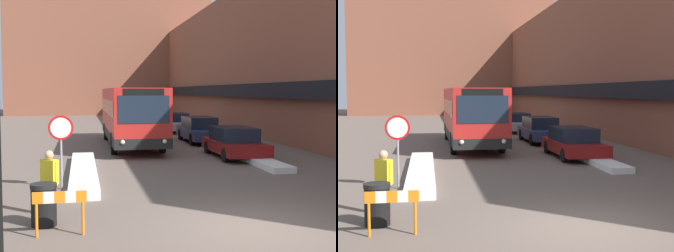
{
  "view_description": "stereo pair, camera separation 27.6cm",
  "coord_description": "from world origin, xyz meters",
  "views": [
    {
      "loc": [
        -3.64,
        -9.61,
        2.99
      ],
      "look_at": [
        -0.45,
        7.6,
        1.7
      ],
      "focal_mm": 50.0,
      "sensor_mm": 36.0,
      "label": 1
    },
    {
      "loc": [
        -3.37,
        -9.66,
        2.99
      ],
      "look_at": [
        -0.45,
        7.6,
        1.7
      ],
      "focal_mm": 50.0,
      "sensor_mm": 36.0,
      "label": 2
    }
  ],
  "objects": [
    {
      "name": "parked_car_back",
      "position": [
        3.2,
        24.47,
        0.7
      ],
      "size": [
        1.9,
        4.85,
        1.4
      ],
      "color": "#B7B7BC",
      "rests_on": "ground_plane"
    },
    {
      "name": "parked_car_front",
      "position": [
        3.2,
        10.72,
        0.69
      ],
      "size": [
        1.94,
        4.57,
        1.37
      ],
      "color": "maroon",
      "rests_on": "ground_plane"
    },
    {
      "name": "ground_plane",
      "position": [
        0.0,
        0.0,
        0.0
      ],
      "size": [
        160.0,
        160.0,
        0.0
      ],
      "primitive_type": "plane",
      "color": "#66564C"
    },
    {
      "name": "building_row_right",
      "position": [
        9.98,
        24.0,
        5.27
      ],
      "size": [
        5.5,
        60.0,
        10.58
      ],
      "color": "brown",
      "rests_on": "ground_plane"
    },
    {
      "name": "trash_bin",
      "position": [
        -4.5,
        0.96,
        0.48
      ],
      "size": [
        0.59,
        0.59,
        0.95
      ],
      "color": "black",
      "rests_on": "ground_plane"
    },
    {
      "name": "snow_bank_right",
      "position": [
        3.6,
        9.21,
        0.12
      ],
      "size": [
        0.9,
        6.25,
        0.24
      ],
      "color": "silver",
      "rests_on": "ground_plane"
    },
    {
      "name": "building_backdrop_far",
      "position": [
        0.0,
        53.71,
        8.88
      ],
      "size": [
        26.0,
        8.0,
        17.77
      ],
      "color": "brown",
      "rests_on": "ground_plane"
    },
    {
      "name": "construction_barricade",
      "position": [
        -4.11,
        0.11,
        0.67
      ],
      "size": [
        1.1,
        0.06,
        0.94
      ],
      "color": "orange",
      "rests_on": "ground_plane"
    },
    {
      "name": "pedestrian",
      "position": [
        -4.42,
        1.77,
        0.96
      ],
      "size": [
        0.45,
        0.43,
        1.59
      ],
      "rotation": [
        0.0,
        0.0,
        -0.71
      ],
      "color": "brown",
      "rests_on": "ground_plane"
    },
    {
      "name": "city_bus",
      "position": [
        -0.98,
        16.11,
        1.72
      ],
      "size": [
        2.61,
        11.26,
        3.16
      ],
      "color": "red",
      "rests_on": "ground_plane"
    },
    {
      "name": "snow_bank_left",
      "position": [
        -3.6,
        7.24,
        0.14
      ],
      "size": [
        0.9,
        8.18,
        0.29
      ],
      "color": "silver",
      "rests_on": "ground_plane"
    },
    {
      "name": "parked_car_middle",
      "position": [
        3.2,
        17.11,
        0.76
      ],
      "size": [
        1.85,
        4.9,
        1.5
      ],
      "color": "navy",
      "rests_on": "ground_plane"
    },
    {
      "name": "street_lamp",
      "position": [
        -4.89,
        -0.91,
        4.46
      ],
      "size": [
        1.46,
        0.36,
        7.32
      ],
      "color": "black",
      "rests_on": "ground_plane"
    },
    {
      "name": "stop_sign",
      "position": [
        -4.27,
        4.92,
        1.64
      ],
      "size": [
        0.76,
        0.08,
        2.27
      ],
      "color": "gray",
      "rests_on": "ground_plane"
    }
  ]
}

